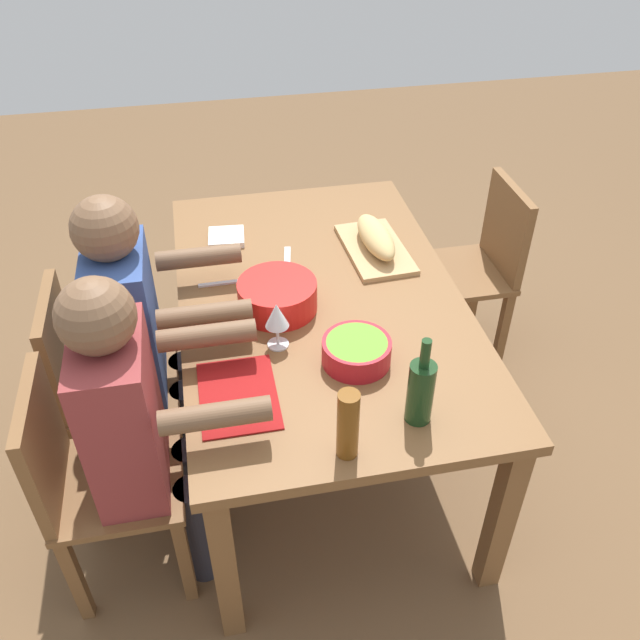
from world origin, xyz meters
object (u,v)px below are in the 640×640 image
dining_table (320,314)px  diner_far_center (140,327)px  diner_far_left (138,420)px  bread_loaf (376,237)px  cutting_board (375,249)px  serving_bowl_greens (277,294)px  chair_near_right (479,263)px  chair_far_left (90,476)px  wine_bottle (421,391)px  beer_bottle (348,425)px  napkin_stack (226,237)px  chair_far_center (98,379)px  serving_bowl_salad (357,350)px  wine_glass (277,317)px

dining_table → diner_far_center: size_ratio=1.35×
diner_far_left → bread_loaf: diner_far_left is taller
diner_far_left → cutting_board: (0.69, -0.90, 0.05)m
diner_far_center → serving_bowl_greens: bearing=-95.2°
diner_far_left → serving_bowl_greens: size_ratio=4.40×
chair_near_right → bread_loaf: (-0.20, 0.55, 0.32)m
chair_far_left → diner_far_center: 0.53m
chair_far_left → wine_bottle: (-0.19, -0.98, 0.37)m
beer_bottle → napkin_stack: beer_bottle is taller
napkin_stack → diner_far_left: bearing=158.9°
chair_far_center → diner_far_center: bearing=-90.0°
chair_far_center → wine_bottle: size_ratio=2.93×
bread_loaf → diner_far_center: bearing=105.1°
dining_table → napkin_stack: bearing=33.5°
dining_table → chair_far_left: size_ratio=1.90×
dining_table → wine_bottle: bearing=-166.0°
bread_loaf → chair_far_left: bearing=122.4°
serving_bowl_salad → beer_bottle: (-0.35, 0.11, 0.06)m
serving_bowl_greens → cutting_board: 0.52m
chair_near_right → beer_bottle: beer_bottle is taller
wine_glass → chair_near_right: bearing=-55.8°
diner_far_left → napkin_stack: diner_far_left is taller
bread_loaf → wine_bottle: (-0.88, 0.11, 0.04)m
serving_bowl_greens → wine_bottle: bearing=-151.8°
serving_bowl_greens → bread_loaf: bread_loaf is taller
cutting_board → wine_glass: wine_glass is taller
dining_table → chair_far_left: (-0.44, 0.82, -0.17)m
chair_near_right → diner_far_center: size_ratio=0.71×
diner_far_left → serving_bowl_greens: 0.63m
bread_loaf → wine_glass: 0.66m
bread_loaf → napkin_stack: bread_loaf is taller
dining_table → diner_far_left: (-0.44, 0.64, 0.04)m
chair_far_left → chair_far_center: size_ratio=1.00×
napkin_stack → chair_far_left: bearing=149.3°
chair_near_right → wine_bottle: bearing=148.5°
chair_far_center → cutting_board: size_ratio=2.12×
chair_far_center → wine_glass: 0.77m
dining_table → chair_far_left: bearing=118.5°
napkin_stack → wine_glass: bearing=-171.1°
chair_far_center → beer_bottle: bearing=-133.8°
cutting_board → wine_glass: size_ratio=2.41×
wine_bottle → chair_far_left: bearing=79.1°
chair_far_left → napkin_stack: chair_far_left is taller
serving_bowl_salad → cutting_board: serving_bowl_salad is taller
serving_bowl_salad → bread_loaf: bread_loaf is taller
diner_far_center → wine_bottle: size_ratio=4.14×
chair_far_left → bread_loaf: 1.33m
chair_far_left → cutting_board: chair_far_left is taller
dining_table → chair_far_center: 0.84m
diner_far_left → dining_table: bearing=-55.0°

